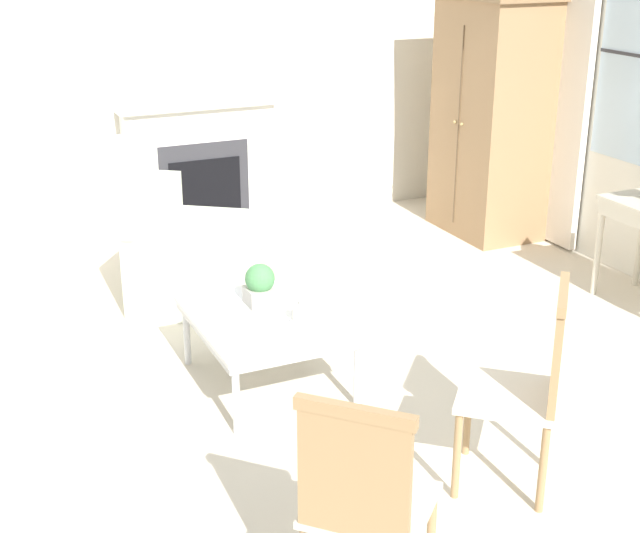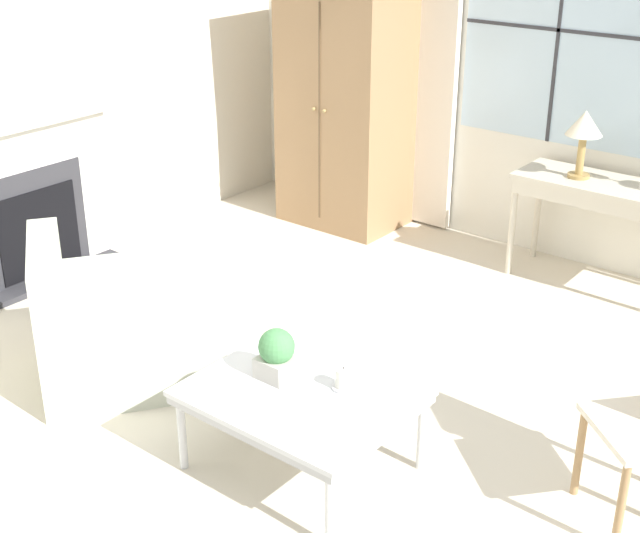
% 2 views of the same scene
% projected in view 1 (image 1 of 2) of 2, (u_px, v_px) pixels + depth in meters
% --- Properties ---
extents(ground_plane, '(14.00, 14.00, 0.00)m').
position_uv_depth(ground_plane, '(291.00, 386.00, 5.10)').
color(ground_plane, beige).
extents(wall_left, '(0.06, 7.20, 2.80)m').
position_uv_depth(wall_left, '(214.00, 64.00, 7.42)').
color(wall_left, silver).
rests_on(wall_left, ground_plane).
extents(fireplace, '(0.34, 1.36, 2.14)m').
position_uv_depth(fireplace, '(200.00, 153.00, 7.49)').
color(fireplace, '#2D2D33').
rests_on(fireplace, ground_plane).
extents(armoire, '(0.99, 0.71, 2.00)m').
position_uv_depth(armoire, '(492.00, 115.00, 7.38)').
color(armoire, '#93704C').
rests_on(armoire, ground_plane).
extents(armchair_upholstered, '(1.22, 1.25, 0.82)m').
position_uv_depth(armchair_upholstered, '(205.00, 264.00, 6.18)').
color(armchair_upholstered, beige).
rests_on(armchair_upholstered, ground_plane).
extents(side_chair_wooden, '(0.62, 0.62, 1.01)m').
position_uv_depth(side_chair_wooden, '(531.00, 377.00, 4.00)').
color(side_chair_wooden, beige).
rests_on(side_chair_wooden, ground_plane).
extents(accent_chair_wooden, '(0.62, 0.62, 0.97)m').
position_uv_depth(accent_chair_wooden, '(363.00, 497.00, 3.19)').
color(accent_chair_wooden, beige).
rests_on(accent_chair_wooden, ground_plane).
extents(coffee_table, '(0.98, 0.79, 0.43)m').
position_uv_depth(coffee_table, '(267.00, 323.00, 4.99)').
color(coffee_table, silver).
rests_on(coffee_table, ground_plane).
extents(potted_plant_small, '(0.17, 0.17, 0.25)m').
position_uv_depth(potted_plant_small, '(260.00, 285.00, 5.09)').
color(potted_plant_small, '#BCB7AD').
rests_on(potted_plant_small, coffee_table).
extents(pillar_candle, '(0.11, 0.11, 0.12)m').
position_uv_depth(pillar_candle, '(299.00, 313.00, 4.89)').
color(pillar_candle, silver).
rests_on(pillar_candle, coffee_table).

